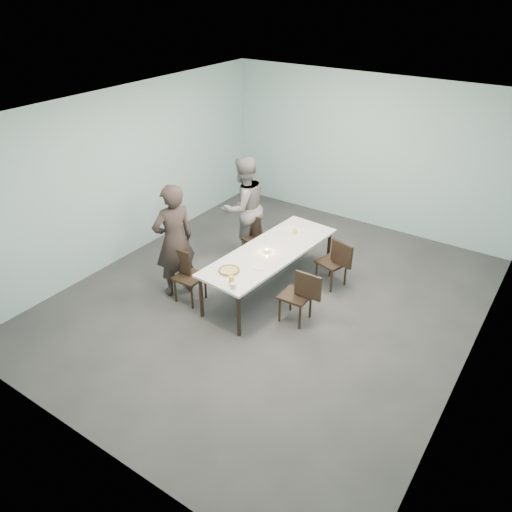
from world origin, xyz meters
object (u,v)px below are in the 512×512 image
Objects in this scene: side_plate at (259,267)px; tealight at (267,251)px; chair_far_left at (255,234)px; beer_glass at (232,281)px; diner_far at (244,207)px; amber_tumbler at (295,231)px; chair_near_right at (301,293)px; diner_near at (174,241)px; chair_near_left at (185,272)px; table at (270,254)px; pizza at (229,271)px; chair_far_right at (336,260)px; water_tumbler at (233,286)px.

tealight is (-0.16, 0.47, 0.02)m from side_plate.
beer_glass is (0.88, -1.88, 0.32)m from chair_far_left.
diner_far reaches higher than chair_far_left.
tealight is at bearing -92.98° from amber_tumbler.
diner_near is at bearing 9.38° from chair_near_right.
diner_far reaches higher than side_plate.
amber_tumbler is at bearing 15.49° from chair_far_left.
chair_near_left is 0.52m from diner_near.
table is 1.17m from beer_glass.
chair_near_right is at bearing 122.68° from diner_near.
chair_far_left is 0.46× the size of diner_near.
amber_tumbler reaches higher than pizza.
table is 0.97m from chair_near_right.
pizza is (-0.99, -0.42, 0.27)m from chair_near_right.
amber_tumbler is at bearing -57.82° from chair_near_right.
chair_far_right is 9.67× the size of water_tumbler.
beer_glass reaches higher than water_tumbler.
diner_far is 1.82m from side_plate.
diner_near reaches higher than chair_near_right.
chair_far_left and chair_far_right have the same top height.
water_tumbler is at bearing 97.49° from diner_near.
side_plate is at bearing 5.05° from chair_near_right.
chair_far_left is at bearing 116.06° from water_tumbler.
chair_near_right is at bearing -21.42° from chair_far_left.
chair_near_left is 15.54× the size of tealight.
pizza is 1.89× the size of side_plate.
tealight is (-0.18, 1.15, -0.02)m from water_tumbler.
diner_near is at bearing -128.21° from amber_tumbler.
amber_tumbler is at bearing 14.11° from chair_far_right.
beer_glass reaches higher than chair_far_left.
amber_tumbler is at bearing 94.12° from water_tumbler.
diner_far reaches higher than water_tumbler.
chair_near_right is 2.32m from diner_far.
water_tumbler is at bearing -80.95° from tealight.
diner_far is at bearing 143.60° from table.
water_tumbler reaches higher than amber_tumbler.
chair_far_right is at bearing 40.24° from table.
pizza is 0.38m from beer_glass.
chair_near_left is 1.68m from chair_far_left.
tealight is (-0.85, -0.77, 0.27)m from chair_far_right.
chair_far_left is at bearing -174.41° from diner_near.
chair_near_left is 10.88× the size of amber_tumbler.
water_tumbler is at bearing 51.41° from diner_far.
chair_far_left is 15.54× the size of tealight.
diner_far is 1.38m from tealight.
diner_far is 20.73× the size of water_tumbler.
diner_near reaches higher than side_plate.
side_plate is at bearing 124.78° from diner_near.
side_plate is (0.15, -0.54, 0.06)m from table.
pizza is at bearing -131.69° from side_plate.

